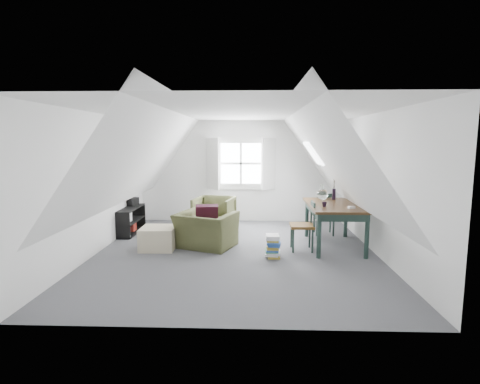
{
  "coord_description": "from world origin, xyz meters",
  "views": [
    {
      "loc": [
        0.31,
        -6.53,
        2.01
      ],
      "look_at": [
        0.05,
        0.6,
        1.03
      ],
      "focal_mm": 28.0,
      "sensor_mm": 36.0,
      "label": 1
    }
  ],
  "objects_px": {
    "magazine_stack": "(273,246)",
    "dining_table": "(334,210)",
    "ottoman": "(158,238)",
    "media_shelf": "(129,222)",
    "armchair_far": "(214,231)",
    "dining_chair_near": "(304,225)",
    "dining_chair_far": "(324,213)",
    "armchair_near": "(206,247)"
  },
  "relations": [
    {
      "from": "dining_chair_far",
      "to": "dining_chair_near",
      "type": "bearing_deg",
      "value": 73.46
    },
    {
      "from": "armchair_near",
      "to": "dining_table",
      "type": "distance_m",
      "value": 2.53
    },
    {
      "from": "ottoman",
      "to": "dining_chair_far",
      "type": "distance_m",
      "value": 3.51
    },
    {
      "from": "magazine_stack",
      "to": "armchair_far",
      "type": "bearing_deg",
      "value": 123.03
    },
    {
      "from": "dining_chair_far",
      "to": "armchair_far",
      "type": "bearing_deg",
      "value": 4.19
    },
    {
      "from": "armchair_far",
      "to": "dining_chair_near",
      "type": "distance_m",
      "value": 2.35
    },
    {
      "from": "magazine_stack",
      "to": "media_shelf",
      "type": "bearing_deg",
      "value": 152.78
    },
    {
      "from": "dining_table",
      "to": "dining_chair_far",
      "type": "relative_size",
      "value": 1.79
    },
    {
      "from": "armchair_far",
      "to": "magazine_stack",
      "type": "bearing_deg",
      "value": -45.57
    },
    {
      "from": "armchair_near",
      "to": "media_shelf",
      "type": "bearing_deg",
      "value": -7.66
    },
    {
      "from": "media_shelf",
      "to": "ottoman",
      "type": "bearing_deg",
      "value": -48.38
    },
    {
      "from": "armchair_far",
      "to": "dining_chair_far",
      "type": "distance_m",
      "value": 2.46
    },
    {
      "from": "dining_chair_near",
      "to": "media_shelf",
      "type": "height_order",
      "value": "dining_chair_near"
    },
    {
      "from": "armchair_near",
      "to": "ottoman",
      "type": "height_order",
      "value": "ottoman"
    },
    {
      "from": "ottoman",
      "to": "dining_table",
      "type": "relative_size",
      "value": 0.38
    },
    {
      "from": "magazine_stack",
      "to": "dining_table",
      "type": "bearing_deg",
      "value": 30.79
    },
    {
      "from": "ottoman",
      "to": "armchair_far",
      "type": "bearing_deg",
      "value": 58.13
    },
    {
      "from": "dining_table",
      "to": "media_shelf",
      "type": "distance_m",
      "value": 4.34
    },
    {
      "from": "dining_table",
      "to": "dining_chair_far",
      "type": "distance_m",
      "value": 0.94
    },
    {
      "from": "media_shelf",
      "to": "magazine_stack",
      "type": "relative_size",
      "value": 2.85
    },
    {
      "from": "media_shelf",
      "to": "dining_chair_near",
      "type": "bearing_deg",
      "value": -14.73
    },
    {
      "from": "ottoman",
      "to": "dining_chair_far",
      "type": "relative_size",
      "value": 0.67
    },
    {
      "from": "armchair_near",
      "to": "ottoman",
      "type": "distance_m",
      "value": 0.92
    },
    {
      "from": "dining_chair_far",
      "to": "dining_chair_near",
      "type": "relative_size",
      "value": 1.01
    },
    {
      "from": "dining_chair_near",
      "to": "magazine_stack",
      "type": "xyz_separation_m",
      "value": [
        -0.59,
        -0.45,
        -0.28
      ]
    },
    {
      "from": "armchair_near",
      "to": "dining_table",
      "type": "height_order",
      "value": "dining_table"
    },
    {
      "from": "armchair_near",
      "to": "dining_chair_near",
      "type": "relative_size",
      "value": 1.12
    },
    {
      "from": "ottoman",
      "to": "dining_chair_far",
      "type": "xyz_separation_m",
      "value": [
        3.3,
        1.19,
        0.27
      ]
    },
    {
      "from": "armchair_far",
      "to": "ottoman",
      "type": "height_order",
      "value": "ottoman"
    },
    {
      "from": "ottoman",
      "to": "dining_table",
      "type": "height_order",
      "value": "dining_table"
    },
    {
      "from": "dining_table",
      "to": "dining_chair_near",
      "type": "xyz_separation_m",
      "value": [
        -0.6,
        -0.26,
        -0.24
      ]
    },
    {
      "from": "ottoman",
      "to": "media_shelf",
      "type": "bearing_deg",
      "value": 129.21
    },
    {
      "from": "armchair_near",
      "to": "media_shelf",
      "type": "xyz_separation_m",
      "value": [
        -1.81,
        0.99,
        0.26
      ]
    },
    {
      "from": "dining_chair_far",
      "to": "dining_chair_near",
      "type": "distance_m",
      "value": 1.31
    },
    {
      "from": "dining_table",
      "to": "magazine_stack",
      "type": "xyz_separation_m",
      "value": [
        -1.19,
        -0.71,
        -0.52
      ]
    },
    {
      "from": "ottoman",
      "to": "media_shelf",
      "type": "relative_size",
      "value": 0.56
    },
    {
      "from": "ottoman",
      "to": "magazine_stack",
      "type": "xyz_separation_m",
      "value": [
        2.12,
        -0.43,
        -0.01
      ]
    },
    {
      "from": "armchair_far",
      "to": "media_shelf",
      "type": "relative_size",
      "value": 0.76
    },
    {
      "from": "armchair_far",
      "to": "media_shelf",
      "type": "height_order",
      "value": "media_shelf"
    },
    {
      "from": "ottoman",
      "to": "dining_chair_near",
      "type": "bearing_deg",
      "value": 0.35
    },
    {
      "from": "armchair_near",
      "to": "dining_chair_far",
      "type": "distance_m",
      "value": 2.67
    },
    {
      "from": "ottoman",
      "to": "magazine_stack",
      "type": "height_order",
      "value": "ottoman"
    }
  ]
}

